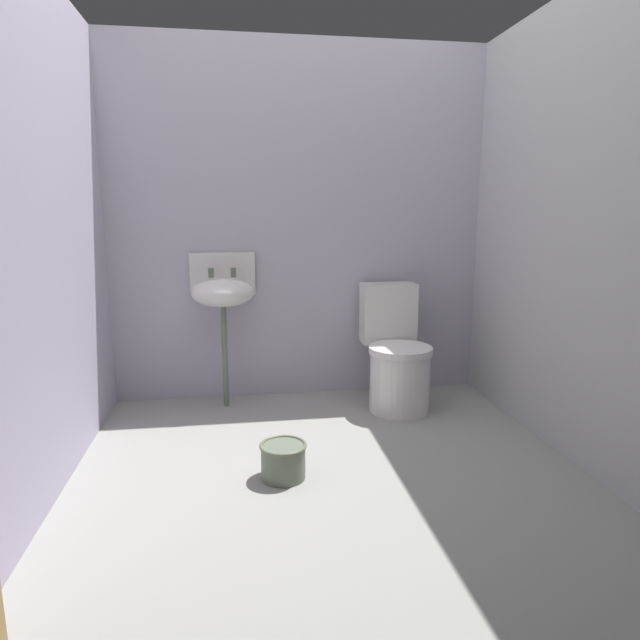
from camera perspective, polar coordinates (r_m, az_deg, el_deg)
ground_plane at (r=2.83m, az=0.94°, el=-16.08°), size 2.88×2.80×0.08m
wall_back at (r=3.75m, az=-2.20°, el=9.86°), size 2.88×0.10×2.33m
wall_left at (r=2.72m, az=-27.58°, el=8.02°), size 0.10×2.60×2.33m
wall_right at (r=3.09m, az=25.29°, el=8.48°), size 0.10×2.60×2.33m
toilet_near_wall at (r=3.60m, az=7.88°, el=-3.94°), size 0.40×0.59×0.78m
sink at (r=3.55m, az=-10.04°, el=2.94°), size 0.42×0.35×0.99m
bucket at (r=2.72m, az=-3.83°, el=-14.26°), size 0.23×0.23×0.17m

